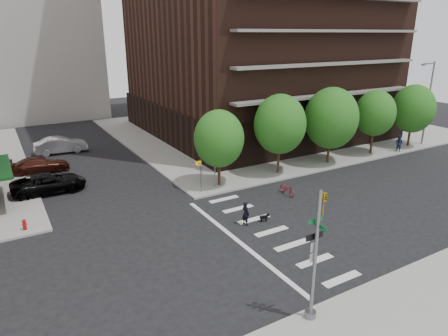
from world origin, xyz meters
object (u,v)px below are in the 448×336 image
Objects in this scene: traffic_signal at (315,266)px; parked_car_black at (49,183)px; parked_car_maroon at (40,165)px; fire_hydrant at (24,224)px; scooter at (287,189)px; dog_walker at (246,213)px; pedestrian_far at (399,144)px; parked_car_silver at (61,145)px.

traffic_signal reaches higher than parked_car_black.
fire_hydrant is at bearing 169.88° from parked_car_maroon.
parked_car_maroon is (-7.73, 27.16, -1.99)m from traffic_signal.
parked_car_maroon is at bearing 139.67° from scooter.
dog_walker is 0.93× the size of pedestrian_far.
scooter is at bearing -80.07° from pedestrian_far.
parked_car_silver is at bearing -13.60° from parked_car_black.
parked_car_maroon is at bearing 105.89° from traffic_signal.
scooter is at bearing -74.83° from dog_walker.
parked_car_silver reaches higher than dog_walker.
dog_walker reaches higher than scooter.
parked_car_black is (2.31, 6.32, 0.22)m from fire_hydrant.
parked_car_silver is 35.37m from pedestrian_far.
pedestrian_far reaches higher than parked_car_maroon.
parked_car_black is 18.69m from scooter.
parked_car_maroon is 0.94× the size of parked_car_silver.
traffic_signal reaches higher than dog_walker.
parked_car_black is at bearing 151.99° from scooter.
fire_hydrant is 18.20m from parked_car_silver.
scooter is at bearing 55.27° from traffic_signal.
fire_hydrant is 0.14× the size of parked_car_silver.
fire_hydrant is 0.40× the size of scooter.
pedestrian_far is (30.57, -17.80, 0.15)m from parked_car_silver.
traffic_signal reaches higher than scooter.
fire_hydrant is 0.46× the size of dog_walker.
scooter is (18.23, -3.47, -0.07)m from fire_hydrant.
scooter reaches higher than fire_hydrant.
parked_car_black is 3.00× the size of scooter.
dog_walker is (2.55, 9.13, -1.90)m from traffic_signal.
parked_car_silver is (2.67, 5.63, 0.15)m from parked_car_maroon.
parked_car_silver is 3.25× the size of dog_walker.
dog_walker is at bearing -140.78° from parked_car_black.
dog_walker is at bearing -26.11° from fire_hydrant.
traffic_signal is 8.20× the size of fire_hydrant.
pedestrian_far is at bearing -117.95° from parked_car_silver.
parked_car_maroon is (2.30, 11.86, 0.16)m from fire_hydrant.
parked_car_silver is at bearing 98.77° from traffic_signal.
traffic_signal is 3.74× the size of dog_walker.
scooter is 17.61m from pedestrian_far.
traffic_signal reaches higher than fire_hydrant.
parked_car_maroon reaches higher than fire_hydrant.
scooter is at bearing -121.80° from parked_car_black.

